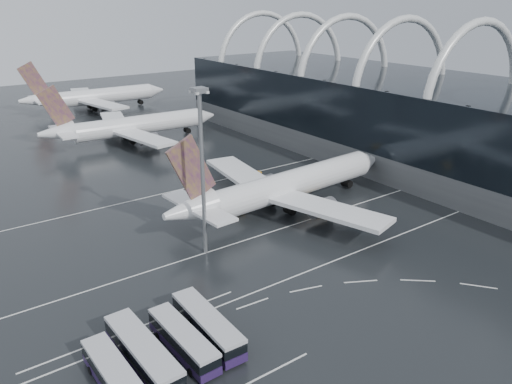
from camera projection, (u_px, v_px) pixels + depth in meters
ground at (287, 271)px, 75.05m from camera, size 420.00×420.00×0.00m
terminal at (435, 121)px, 119.67m from camera, size 42.00×160.00×34.90m
lane_marking_near at (295, 276)px, 73.54m from camera, size 120.00×0.25×0.01m
lane_marking_mid at (242, 241)px, 84.13m from camera, size 120.00×0.25×0.01m
lane_marking_far at (167, 193)px, 105.31m from camera, size 120.00×0.25×0.01m
bus_bay_line_north at (137, 328)px, 61.98m from camera, size 28.00×0.25×0.01m
airliner_main at (284, 187)px, 95.40m from camera, size 54.13×47.39×18.33m
airliner_gate_b at (131, 127)px, 141.00m from camera, size 51.48×46.33×17.90m
airliner_gate_c at (94, 97)px, 181.79m from camera, size 52.69×48.74×18.82m
bus_row_near_a at (115, 377)px, 51.56m from camera, size 3.13×12.43×3.05m
bus_row_near_b at (143, 354)px, 54.69m from camera, size 3.63×14.01×3.43m
bus_row_near_c at (183, 340)px, 57.21m from camera, size 3.13×12.30×3.02m
bus_row_near_d at (208, 325)px, 59.62m from camera, size 3.41×13.21×3.23m
floodlight_mast at (202, 154)px, 74.53m from camera, size 2.03×2.03×26.42m
gse_cart_belly_a at (317, 205)px, 97.40m from camera, size 2.49×1.47×1.36m
gse_cart_belly_c at (238, 211)px, 94.70m from camera, size 2.28×1.35×1.24m
gse_cart_belly_e at (256, 175)px, 114.09m from camera, size 2.28×1.35×1.25m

